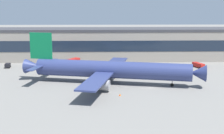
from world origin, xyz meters
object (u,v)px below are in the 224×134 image
at_px(crew_van, 116,63).
at_px(traffic_cone_0, 120,95).
at_px(stair_truck, 74,62).
at_px(follow_me_car, 41,65).
at_px(belt_loader, 199,65).
at_px(baggage_tug, 8,65).
at_px(airliner, 110,70).

distance_m(crew_van, traffic_cone_0, 47.01).
distance_m(stair_truck, follow_me_car, 13.99).
distance_m(belt_loader, traffic_cone_0, 55.14).
height_order(baggage_tug, belt_loader, belt_loader).
xyz_separation_m(crew_van, traffic_cone_0, (-0.79, -46.99, -1.09)).
height_order(airliner, stair_truck, airliner).
bearing_deg(traffic_cone_0, crew_van, 89.04).
height_order(baggage_tug, traffic_cone_0, baggage_tug).
relative_size(belt_loader, traffic_cone_0, 9.12).
bearing_deg(belt_loader, stair_truck, 176.06).
height_order(follow_me_car, belt_loader, belt_loader).
bearing_deg(baggage_tug, stair_truck, 3.45).
relative_size(airliner, follow_me_car, 12.93).
xyz_separation_m(stair_truck, baggage_tug, (-27.84, -1.68, -0.89)).
relative_size(follow_me_car, traffic_cone_0, 6.53).
height_order(airliner, follow_me_car, airliner).
relative_size(crew_van, belt_loader, 0.84).
height_order(airliner, traffic_cone_0, airliner).
distance_m(stair_truck, crew_van, 18.26).
distance_m(crew_van, belt_loader, 35.03).
bearing_deg(airliner, stair_truck, 115.71).
bearing_deg(crew_van, belt_loader, -7.88).
bearing_deg(traffic_cone_0, airliner, 100.09).
relative_size(baggage_tug, belt_loader, 0.56).
height_order(stair_truck, follow_me_car, stair_truck).
relative_size(stair_truck, baggage_tug, 1.68).
bearing_deg(crew_van, baggage_tug, -176.48).
distance_m(airliner, stair_truck, 34.01).
height_order(stair_truck, traffic_cone_0, stair_truck).
xyz_separation_m(baggage_tug, traffic_cone_0, (45.27, -44.16, -0.72)).
bearing_deg(baggage_tug, follow_me_car, 5.00).
relative_size(stair_truck, belt_loader, 0.95).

